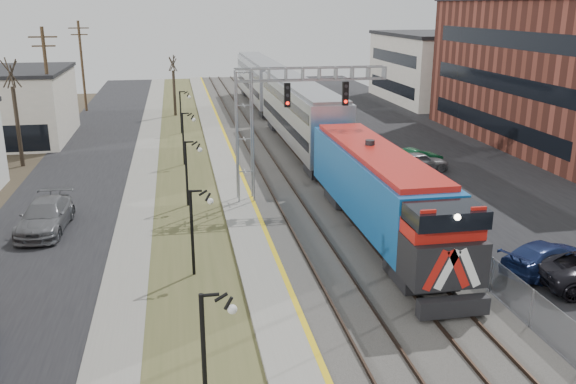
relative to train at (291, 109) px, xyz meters
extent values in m
cube|color=black|center=(-17.00, -9.77, -2.86)|extent=(7.00, 120.00, 0.04)
cube|color=gray|center=(-12.50, -9.77, -2.84)|extent=(2.00, 120.00, 0.08)
cube|color=#4A4E29|center=(-9.50, -9.77, -2.85)|extent=(4.00, 120.00, 0.06)
cube|color=gray|center=(-6.50, -9.77, -2.76)|extent=(2.00, 120.00, 0.24)
cube|color=#595651|center=(-1.50, -9.77, -2.78)|extent=(8.00, 120.00, 0.20)
cube|color=black|center=(10.50, -9.77, -2.86)|extent=(16.00, 120.00, 0.04)
cube|color=gold|center=(-5.62, -9.77, -2.64)|extent=(0.24, 120.00, 0.01)
cube|color=#2D2119|center=(-4.25, -9.77, -2.61)|extent=(0.08, 120.00, 0.15)
cube|color=#2D2119|center=(-2.75, -9.77, -2.61)|extent=(0.08, 120.00, 0.15)
cube|color=#2D2119|center=(-0.75, -9.77, -2.61)|extent=(0.08, 120.00, 0.15)
cube|color=#2D2119|center=(0.75, -9.77, -2.61)|extent=(0.08, 120.00, 0.15)
cube|color=#13559C|center=(0.00, -24.19, -0.41)|extent=(3.00, 17.00, 4.25)
cube|color=black|center=(0.00, -32.89, -2.18)|extent=(2.80, 0.50, 0.70)
cube|color=#93969D|center=(0.00, -3.89, 0.13)|extent=(3.00, 22.00, 5.33)
cube|color=#93969D|center=(0.00, 18.91, 0.13)|extent=(3.00, 22.00, 5.33)
cube|color=gray|center=(-6.00, -16.77, 1.12)|extent=(1.00, 1.00, 8.00)
cube|color=gray|center=(-2.00, -16.77, 4.87)|extent=(9.00, 0.80, 0.80)
cube|color=black|center=(-3.50, -17.22, 3.72)|extent=(0.35, 0.25, 1.40)
cube|color=black|center=(0.00, -17.22, 3.72)|extent=(0.35, 0.25, 1.40)
cylinder|color=black|center=(-9.50, -36.77, -0.88)|extent=(0.14, 0.14, 4.00)
cylinder|color=black|center=(-9.50, -26.77, -0.88)|extent=(0.14, 0.14, 4.00)
cylinder|color=black|center=(-9.50, -16.77, -0.88)|extent=(0.14, 0.14, 4.00)
cylinder|color=black|center=(-9.50, -6.77, -0.88)|extent=(0.14, 0.14, 4.00)
cylinder|color=black|center=(-9.50, 5.23, -0.88)|extent=(0.14, 0.14, 4.00)
cylinder|color=#4C3823|center=(-20.00, 0.23, 2.12)|extent=(0.28, 0.28, 10.00)
cylinder|color=#4C3823|center=(-20.00, 20.23, 2.12)|extent=(0.28, 0.28, 10.00)
cube|color=gray|center=(2.70, -9.77, -2.08)|extent=(0.04, 120.00, 1.60)
cube|color=beige|center=(24.50, 20.23, 1.12)|extent=(16.00, 18.00, 8.00)
cylinder|color=#382D23|center=(-21.50, -4.77, 0.09)|extent=(0.30, 0.30, 5.95)
cylinder|color=#382D23|center=(-10.00, 15.23, -0.43)|extent=(0.30, 0.30, 4.90)
imported|color=navy|center=(6.12, -29.34, -2.18)|extent=(5.21, 3.68, 1.40)
imported|color=slate|center=(7.13, -11.93, -2.14)|extent=(4.58, 2.41, 1.49)
imported|color=#0D4224|center=(7.45, -10.57, -2.20)|extent=(4.39, 2.39, 1.37)
imported|color=slate|center=(-17.07, -19.65, -2.07)|extent=(2.58, 5.70, 1.62)
camera|label=1|loc=(-9.90, -52.13, 8.72)|focal=38.00mm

